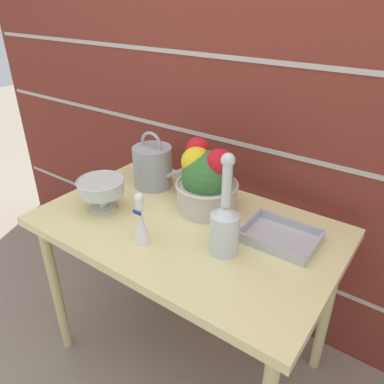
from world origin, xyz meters
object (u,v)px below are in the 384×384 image
crystal_pedestal_bowl (101,188)px  figurine_vase (141,223)px  glass_decanter (225,223)px  wire_tray (280,237)px  watering_can (153,166)px  flower_planter (206,180)px

crystal_pedestal_bowl → figurine_vase: 0.29m
glass_decanter → wire_tray: 0.24m
watering_can → crystal_pedestal_bowl: (-0.03, -0.28, -0.00)m
flower_planter → glass_decanter: glass_decanter is taller
glass_decanter → wire_tray: (0.13, 0.17, -0.10)m
crystal_pedestal_bowl → flower_planter: flower_planter is taller
glass_decanter → watering_can: bearing=155.5°
crystal_pedestal_bowl → flower_planter: 0.42m
watering_can → wire_tray: bearing=-5.6°
flower_planter → glass_decanter: bearing=-43.8°
crystal_pedestal_bowl → wire_tray: bearing=17.8°
crystal_pedestal_bowl → glass_decanter: 0.55m
watering_can → figurine_vase: watering_can is taller
crystal_pedestal_bowl → glass_decanter: size_ratio=0.53×
figurine_vase → flower_planter: bearing=81.1°
wire_tray → watering_can: bearing=174.4°
watering_can → figurine_vase: (0.25, -0.36, -0.02)m
glass_decanter → figurine_vase: glass_decanter is taller
flower_planter → crystal_pedestal_bowl: bearing=-143.7°
crystal_pedestal_bowl → figurine_vase: bearing=-15.5°
figurine_vase → glass_decanter: bearing=25.3°
crystal_pedestal_bowl → wire_tray: (0.67, 0.22, -0.08)m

